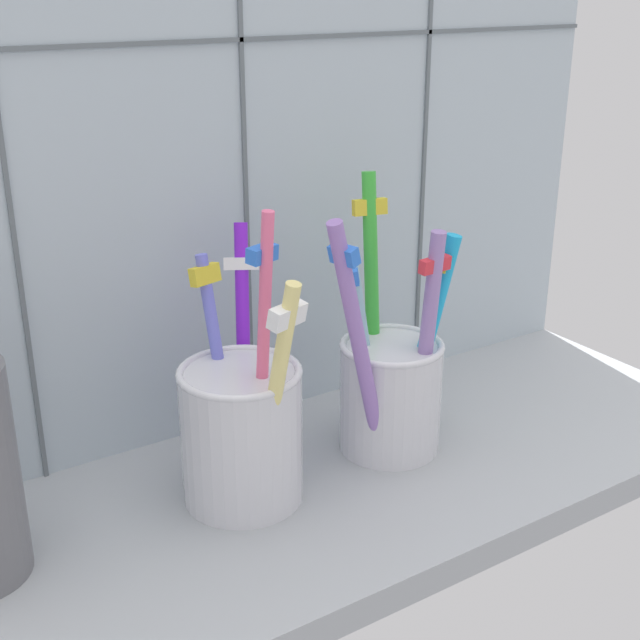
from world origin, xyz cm
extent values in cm
cube|color=#9EA3A8|center=(0.00, 0.00, 1.00)|extent=(64.00, 22.00, 2.00)
cube|color=#B2C1CC|center=(0.00, 12.00, 22.50)|extent=(64.00, 2.00, 45.00)
cube|color=slate|center=(-16.00, 10.90, 22.50)|extent=(0.30, 0.20, 45.00)
cube|color=slate|center=(0.00, 10.90, 22.50)|extent=(0.30, 0.20, 45.00)
cube|color=slate|center=(16.00, 10.90, 22.50)|extent=(0.30, 0.20, 45.00)
cube|color=slate|center=(0.00, 10.90, 29.68)|extent=(64.00, 0.20, 0.30)
cylinder|color=silver|center=(-5.92, 1.41, 6.45)|extent=(7.71, 7.71, 8.90)
torus|color=silver|center=(-5.92, 1.41, 10.90)|extent=(7.83, 7.83, 0.50)
cylinder|color=#F2E084|center=(-5.45, -1.94, 10.15)|extent=(2.19, 4.30, 15.69)
cube|color=white|center=(-5.09, -3.04, 15.92)|extent=(2.68, 1.78, 1.33)
cylinder|color=#6C70E3|center=(-6.01, 3.93, 9.97)|extent=(1.60, 3.43, 15.28)
cube|color=yellow|center=(-6.27, 4.91, 16.29)|extent=(2.17, 1.34, 1.25)
cylinder|color=#7F1EE0|center=(-3.30, 5.78, 10.38)|extent=(3.59, 5.23, 16.22)
cube|color=white|center=(-2.55, 7.07, 15.77)|extent=(2.52, 2.05, 1.01)
cylinder|color=pink|center=(-5.05, 0.21, 11.87)|extent=(1.38, 2.33, 19.00)
cube|color=blue|center=(-4.89, -0.27, 18.68)|extent=(2.10, 1.46, 0.98)
cylinder|color=silver|center=(5.92, 1.41, 5.95)|extent=(7.14, 7.14, 7.91)
torus|color=silver|center=(5.92, 1.41, 9.91)|extent=(7.28, 7.28, 0.50)
cylinder|color=#986FC1|center=(1.65, -0.75, 11.33)|extent=(6.15, 2.47, 18.14)
cube|color=blue|center=(-0.14, -1.21, 18.10)|extent=(1.46, 2.08, 1.25)
cylinder|color=#9977BB|center=(7.09, -0.79, 10.44)|extent=(1.20, 2.38, 16.17)
cube|color=#E5333F|center=(7.13, -1.24, 16.24)|extent=(2.41, 0.89, 0.96)
cylinder|color=#1BAAE7|center=(7.75, 0.36, 10.12)|extent=(3.93, 3.26, 15.64)
cube|color=yellow|center=(8.62, -0.28, 15.95)|extent=(2.08, 2.34, 1.20)
cylinder|color=green|center=(6.26, 4.26, 11.80)|extent=(1.80, 3.50, 18.92)
cube|color=yellow|center=(6.47, 5.08, 18.81)|extent=(2.52, 1.36, 1.17)
cylinder|color=#95C1D4|center=(4.45, 2.61, 9.36)|extent=(3.02, 2.55, 14.05)
cube|color=blue|center=(3.78, 3.09, 15.03)|extent=(2.17, 2.55, 1.08)
camera|label=1|loc=(-28.06, -41.63, 33.42)|focal=48.53mm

